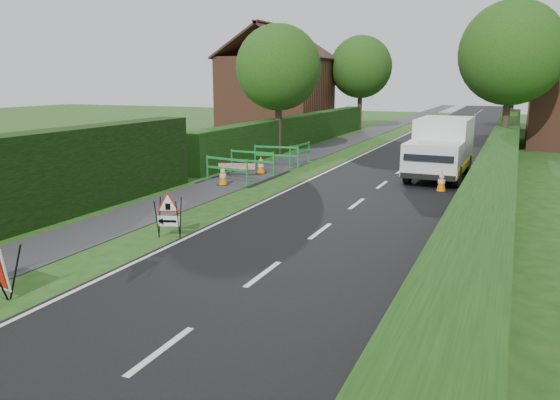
# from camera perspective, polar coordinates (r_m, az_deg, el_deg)

# --- Properties ---
(ground) EXTENTS (120.00, 120.00, 0.00)m
(ground) POSITION_cam_1_polar(r_m,az_deg,el_deg) (11.68, -15.20, -7.42)
(ground) COLOR #1A4614
(ground) RESTS_ON ground
(road_surface) EXTENTS (6.00, 90.00, 0.02)m
(road_surface) POSITION_cam_1_polar(r_m,az_deg,el_deg) (43.90, 17.63, 6.83)
(road_surface) COLOR black
(road_surface) RESTS_ON ground
(footpath) EXTENTS (2.00, 90.00, 0.02)m
(footpath) POSITION_cam_1_polar(r_m,az_deg,el_deg) (44.80, 10.58, 7.30)
(footpath) COLOR #2D2D30
(footpath) RESTS_ON ground
(hedge_west_far) EXTENTS (1.00, 24.00, 1.80)m
(hedge_west_far) POSITION_cam_1_polar(r_m,az_deg,el_deg) (33.01, 2.00, 5.71)
(hedge_west_far) COLOR #14380F
(hedge_west_far) RESTS_ON ground
(hedge_east) EXTENTS (1.20, 50.00, 1.50)m
(hedge_east) POSITION_cam_1_polar(r_m,az_deg,el_deg) (24.81, 22.04, 2.55)
(hedge_east) COLOR #14380F
(hedge_east) RESTS_ON ground
(house_west) EXTENTS (7.50, 7.40, 7.88)m
(house_west) POSITION_cam_1_polar(r_m,az_deg,el_deg) (42.10, -0.35, 11.13)
(house_west) COLOR brown
(house_west) RESTS_ON ground
(tree_nw) EXTENTS (4.40, 4.40, 6.70)m
(tree_nw) POSITION_cam_1_polar(r_m,az_deg,el_deg) (28.93, -0.17, 13.66)
(tree_nw) COLOR #2D2116
(tree_nw) RESTS_ON ground
(tree_ne) EXTENTS (5.20, 5.20, 7.79)m
(tree_ne) POSITION_cam_1_polar(r_m,az_deg,el_deg) (30.53, 23.05, 13.94)
(tree_ne) COLOR #2D2116
(tree_ne) RESTS_ON ground
(tree_fw) EXTENTS (4.80, 4.80, 7.24)m
(tree_fw) POSITION_cam_1_polar(r_m,az_deg,el_deg) (44.06, 8.45, 13.58)
(tree_fw) COLOR #2D2116
(tree_fw) RESTS_ON ground
(tree_fe) EXTENTS (4.20, 4.20, 6.33)m
(tree_fe) POSITION_cam_1_polar(r_m,az_deg,el_deg) (46.50, 23.27, 11.91)
(tree_fe) COLOR #2D2116
(tree_fe) RESTS_ON ground
(triangle_sign) EXTENTS (0.86, 0.86, 0.99)m
(triangle_sign) POSITION_cam_1_polar(r_m,az_deg,el_deg) (13.79, -11.73, -1.19)
(triangle_sign) COLOR black
(triangle_sign) RESTS_ON ground
(works_van) EXTENTS (2.16, 5.22, 2.36)m
(works_van) POSITION_cam_1_polar(r_m,az_deg,el_deg) (22.81, 16.46, 5.33)
(works_van) COLOR silver
(works_van) RESTS_ON ground
(traffic_cone_0) EXTENTS (0.38, 0.38, 0.79)m
(traffic_cone_0) POSITION_cam_1_polar(r_m,az_deg,el_deg) (20.06, 16.53, 1.93)
(traffic_cone_0) COLOR black
(traffic_cone_0) RESTS_ON ground
(traffic_cone_1) EXTENTS (0.38, 0.38, 0.79)m
(traffic_cone_1) POSITION_cam_1_polar(r_m,az_deg,el_deg) (22.55, 19.52, 2.85)
(traffic_cone_1) COLOR black
(traffic_cone_1) RESTS_ON ground
(traffic_cone_2) EXTENTS (0.38, 0.38, 0.79)m
(traffic_cone_2) POSITION_cam_1_polar(r_m,az_deg,el_deg) (24.69, 17.81, 3.75)
(traffic_cone_2) COLOR black
(traffic_cone_2) RESTS_ON ground
(traffic_cone_3) EXTENTS (0.38, 0.38, 0.79)m
(traffic_cone_3) POSITION_cam_1_polar(r_m,az_deg,el_deg) (20.51, -5.99, 2.60)
(traffic_cone_3) COLOR black
(traffic_cone_3) RESTS_ON ground
(traffic_cone_4) EXTENTS (0.38, 0.38, 0.79)m
(traffic_cone_4) POSITION_cam_1_polar(r_m,az_deg,el_deg) (22.90, -2.01, 3.70)
(traffic_cone_4) COLOR black
(traffic_cone_4) RESTS_ON ground
(ped_barrier_0) EXTENTS (2.09, 0.77, 1.00)m
(ped_barrier_0) POSITION_cam_1_polar(r_m,az_deg,el_deg) (20.98, -5.59, 3.49)
(ped_barrier_0) COLOR #188836
(ped_barrier_0) RESTS_ON ground
(ped_barrier_1) EXTENTS (2.07, 0.43, 1.00)m
(ped_barrier_1) POSITION_cam_1_polar(r_m,az_deg,el_deg) (22.92, -2.91, 4.30)
(ped_barrier_1) COLOR #188836
(ped_barrier_1) RESTS_ON ground
(ped_barrier_2) EXTENTS (2.09, 0.67, 1.00)m
(ped_barrier_2) POSITION_cam_1_polar(r_m,az_deg,el_deg) (24.63, -0.38, 4.88)
(ped_barrier_2) COLOR #188836
(ped_barrier_2) RESTS_ON ground
(ped_barrier_3) EXTENTS (0.50, 2.08, 1.00)m
(ped_barrier_3) POSITION_cam_1_polar(r_m,az_deg,el_deg) (25.36, 2.09, 5.10)
(ped_barrier_3) COLOR #188836
(ped_barrier_3) RESTS_ON ground
(redwhite_plank) EXTENTS (1.43, 0.54, 0.25)m
(redwhite_plank) POSITION_cam_1_polar(r_m,az_deg,el_deg) (22.27, -4.53, 2.39)
(redwhite_plank) COLOR red
(redwhite_plank) RESTS_ON ground
(hatchback_car) EXTENTS (1.90, 3.62, 1.18)m
(hatchback_car) POSITION_cam_1_polar(r_m,az_deg,el_deg) (36.24, 16.56, 6.75)
(hatchback_car) COLOR silver
(hatchback_car) RESTS_ON ground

